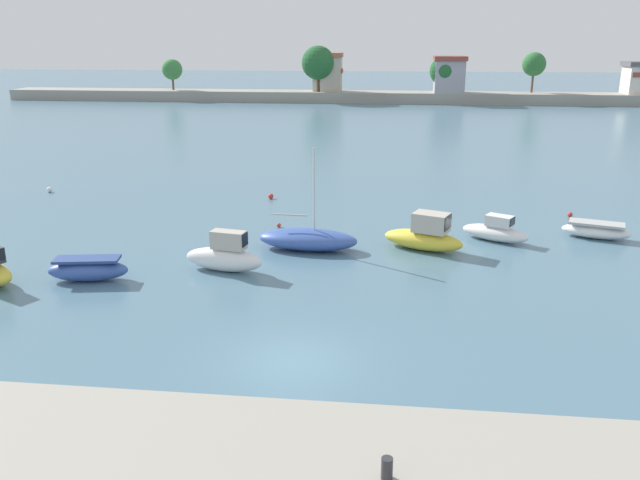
# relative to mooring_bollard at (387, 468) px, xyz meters

# --- Properties ---
(ground_plane) EXTENTS (400.00, 400.00, 0.00)m
(ground_plane) POSITION_rel_mooring_bollard_xyz_m (-3.12, 7.85, -2.01)
(ground_plane) COLOR slate
(mooring_bollard) EXTENTS (0.23, 0.23, 0.46)m
(mooring_bollard) POSITION_rel_mooring_bollard_xyz_m (0.00, 0.00, 0.00)
(mooring_bollard) COLOR #2D2D33
(mooring_bollard) RESTS_ON seawall_embankment
(moored_boat_1) EXTENTS (3.56, 1.70, 1.03)m
(moored_boat_1) POSITION_rel_mooring_bollard_xyz_m (-13.04, 14.14, -1.51)
(moored_boat_1) COLOR #3856A8
(moored_boat_1) RESTS_ON ground
(moored_boat_2) EXTENTS (3.82, 1.73, 1.89)m
(moored_boat_2) POSITION_rel_mooring_bollard_xyz_m (-7.47, 16.01, -1.31)
(moored_boat_2) COLOR white
(moored_boat_2) RESTS_ON ground
(moored_boat_3) EXTENTS (5.07, 2.30, 5.10)m
(moored_boat_3) POSITION_rel_mooring_bollard_xyz_m (-4.17, 19.52, -1.48)
(moored_boat_3) COLOR #3856A8
(moored_boat_3) RESTS_ON ground
(moored_boat_4) EXTENTS (4.30, 2.87, 1.91)m
(moored_boat_4) POSITION_rel_mooring_bollard_xyz_m (1.60, 20.15, -1.30)
(moored_boat_4) COLOR yellow
(moored_boat_4) RESTS_ON ground
(moored_boat_5) EXTENTS (3.63, 2.70, 1.38)m
(moored_boat_5) POSITION_rel_mooring_bollard_xyz_m (5.31, 22.07, -1.50)
(moored_boat_5) COLOR white
(moored_boat_5) RESTS_ON ground
(moored_boat_6) EXTENTS (3.63, 2.26, 0.85)m
(moored_boat_6) POSITION_rel_mooring_bollard_xyz_m (10.62, 23.19, -1.61)
(moored_boat_6) COLOR white
(moored_boat_6) RESTS_ON ground
(mooring_buoy_1) EXTENTS (0.35, 0.35, 0.35)m
(mooring_buoy_1) POSITION_rel_mooring_bollard_xyz_m (-7.99, 29.81, -1.83)
(mooring_buoy_1) COLOR red
(mooring_buoy_1) RESTS_ON ground
(mooring_buoy_2) EXTENTS (0.24, 0.24, 0.24)m
(mooring_buoy_2) POSITION_rel_mooring_bollard_xyz_m (-6.30, 23.26, -1.89)
(mooring_buoy_2) COLOR red
(mooring_buoy_2) RESTS_ON ground
(mooring_buoy_3) EXTENTS (0.37, 0.37, 0.37)m
(mooring_buoy_3) POSITION_rel_mooring_bollard_xyz_m (-23.41, 29.97, -1.83)
(mooring_buoy_3) COLOR white
(mooring_buoy_3) RESTS_ON ground
(mooring_buoy_4) EXTENTS (0.29, 0.29, 0.29)m
(mooring_buoy_4) POSITION_rel_mooring_bollard_xyz_m (10.37, 27.38, -1.87)
(mooring_buoy_4) COLOR red
(mooring_buoy_4) RESTS_ON ground
(distant_shoreline) EXTENTS (125.85, 7.01, 9.05)m
(distant_shoreline) POSITION_rel_mooring_bollard_xyz_m (1.18, 98.65, 0.43)
(distant_shoreline) COLOR gray
(distant_shoreline) RESTS_ON ground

